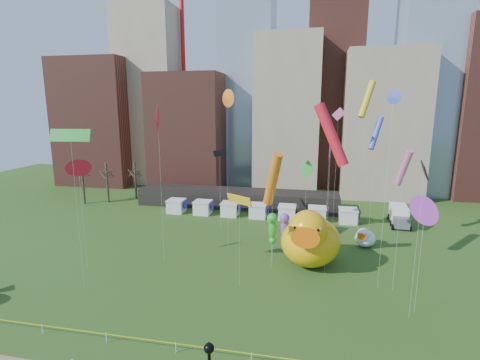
% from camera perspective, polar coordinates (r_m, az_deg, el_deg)
% --- Properties ---
extents(ground, '(160.00, 160.00, 0.00)m').
position_cam_1_polar(ground, '(31.76, -10.06, -25.27)').
color(ground, '#2F4F18').
rests_on(ground, ground).
extents(skyline, '(101.00, 23.00, 68.00)m').
position_cam_1_polar(skyline, '(84.91, 6.49, 13.22)').
color(skyline, brown).
rests_on(skyline, ground).
extents(pavilion, '(38.00, 6.00, 3.20)m').
position_cam_1_polar(pavilion, '(69.15, -0.48, -2.93)').
color(pavilion, black).
rests_on(pavilion, ground).
extents(vendor_tents, '(33.24, 2.80, 2.40)m').
position_cam_1_polar(vendor_tents, '(62.73, 2.89, -4.94)').
color(vendor_tents, white).
rests_on(vendor_tents, ground).
extents(bare_trees, '(8.44, 6.44, 8.50)m').
position_cam_1_polar(bare_trees, '(76.98, -20.14, -0.30)').
color(bare_trees, '#382B21').
rests_on(bare_trees, ground).
extents(caution_tape, '(50.00, 0.06, 0.90)m').
position_cam_1_polar(caution_tape, '(31.36, -10.11, -24.27)').
color(caution_tape, white).
rests_on(caution_tape, ground).
extents(big_duck, '(8.06, 10.18, 7.52)m').
position_cam_1_polar(big_duck, '(44.36, 11.00, -9.09)').
color(big_duck, '#F2B00C').
rests_on(big_duck, ground).
extents(small_duck, '(3.74, 4.13, 2.89)m').
position_cam_1_polar(small_duck, '(52.80, 19.13, -8.58)').
color(small_duck, white).
rests_on(small_duck, ground).
extents(seahorse_green, '(1.61, 1.85, 6.38)m').
position_cam_1_polar(seahorse_green, '(44.10, 5.17, -7.24)').
color(seahorse_green, silver).
rests_on(seahorse_green, ground).
extents(seahorse_purple, '(1.48, 1.76, 5.43)m').
position_cam_1_polar(seahorse_purple, '(47.49, 7.07, -7.09)').
color(seahorse_purple, silver).
rests_on(seahorse_purple, ground).
extents(box_truck, '(3.17, 6.98, 2.89)m').
position_cam_1_polar(box_truck, '(64.57, 23.83, -5.11)').
color(box_truck, white).
rests_on(box_truck, ground).
extents(kite_0, '(1.06, 3.38, 19.35)m').
position_cam_1_polar(kite_0, '(43.39, -12.84, 9.22)').
color(kite_0, silver).
rests_on(kite_0, ground).
extents(kite_1, '(1.35, 2.36, 14.97)m').
position_cam_1_polar(kite_1, '(38.72, 24.45, 1.73)').
color(kite_1, silver).
rests_on(kite_1, ground).
extents(kite_2, '(1.21, 3.71, 14.30)m').
position_cam_1_polar(kite_2, '(33.96, 27.10, 1.38)').
color(kite_2, silver).
rests_on(kite_2, ground).
extents(kite_3, '(4.09, 1.05, 16.78)m').
position_cam_1_polar(kite_3, '(39.02, -25.26, 6.31)').
color(kite_3, silver).
rests_on(kite_3, ground).
extents(kite_4, '(2.51, 2.72, 22.28)m').
position_cam_1_polar(kite_4, '(50.59, 19.43, 11.93)').
color(kite_4, silver).
rests_on(kite_4, ground).
extents(kite_5, '(2.23, 2.44, 17.65)m').
position_cam_1_polar(kite_5, '(50.98, 20.70, 6.92)').
color(kite_5, silver).
rests_on(kite_5, ground).
extents(kite_6, '(2.85, 3.96, 14.11)m').
position_cam_1_polar(kite_6, '(41.14, 5.20, 0.11)').
color(kite_6, silver).
rests_on(kite_6, ground).
extents(kite_7, '(1.23, 2.53, 11.24)m').
position_cam_1_polar(kite_7, '(35.90, 27.21, -4.27)').
color(kite_7, silver).
rests_on(kite_7, ground).
extents(kite_8, '(4.19, 2.22, 19.39)m').
position_cam_1_polar(kite_8, '(39.98, 14.23, 6.94)').
color(kite_8, silver).
rests_on(kite_8, ground).
extents(kite_9, '(1.67, 0.11, 18.83)m').
position_cam_1_polar(kite_9, '(46.75, 15.26, 8.90)').
color(kite_9, silver).
rests_on(kite_9, ground).
extents(kite_10, '(1.56, 2.82, 12.40)m').
position_cam_1_polar(kite_10, '(55.11, -3.23, 4.22)').
color(kite_10, silver).
rests_on(kite_10, ground).
extents(kite_11, '(2.19, 1.94, 11.32)m').
position_cam_1_polar(kite_11, '(53.58, 10.51, 1.54)').
color(kite_11, silver).
rests_on(kite_11, ground).
extents(kite_12, '(2.90, 2.02, 10.04)m').
position_cam_1_polar(kite_12, '(36.94, -0.11, -3.20)').
color(kite_12, silver).
rests_on(kite_12, ground).
extents(kite_13, '(0.83, 1.21, 20.46)m').
position_cam_1_polar(kite_13, '(38.30, 23.06, 11.69)').
color(kite_13, silver).
rests_on(kite_13, ground).
extents(kite_14, '(1.64, 1.94, 21.05)m').
position_cam_1_polar(kite_14, '(46.28, -2.06, 12.75)').
color(kite_14, silver).
rests_on(kite_14, ground).
extents(kite_15, '(0.27, 2.71, 14.21)m').
position_cam_1_polar(kite_15, '(48.42, 13.93, 3.79)').
color(kite_15, silver).
rests_on(kite_15, ground).
extents(kite_16, '(1.54, 1.47, 13.08)m').
position_cam_1_polar(kite_16, '(44.61, -24.17, 1.75)').
color(kite_16, silver).
rests_on(kite_16, ground).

